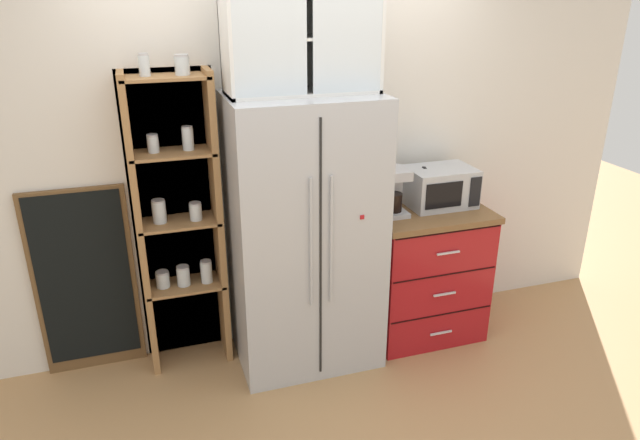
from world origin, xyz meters
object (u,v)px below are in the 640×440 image
object	(u,v)px
bottle_clear	(424,189)
chalkboard_menu	(85,282)
refrigerator	(305,235)
microwave	(440,187)
mug_red	(424,200)
mug_navy	(433,206)
bottle_amber	(422,188)
coffee_maker	(392,191)

from	to	relation	value
bottle_clear	chalkboard_menu	bearing A→B (deg)	175.15
refrigerator	chalkboard_menu	xyz separation A→B (m)	(-1.34, 0.29, -0.26)
microwave	mug_red	world-z (taller)	microwave
bottle_clear	mug_red	bearing A→B (deg)	-79.38
mug_red	chalkboard_menu	size ratio (longest dim) A/B	0.10
mug_red	bottle_clear	size ratio (longest dim) A/B	0.45
mug_navy	chalkboard_menu	size ratio (longest dim) A/B	0.10
bottle_clear	refrigerator	bearing A→B (deg)	-173.00
refrigerator	mug_navy	distance (m)	0.88
mug_navy	bottle_clear	distance (m)	0.16
mug_red	bottle_clear	bearing A→B (deg)	100.62
mug_navy	bottle_amber	bearing A→B (deg)	90.62
mug_navy	mug_red	distance (m)	0.13
chalkboard_menu	coffee_maker	bearing A→B (deg)	-7.65
mug_red	chalkboard_menu	xyz separation A→B (m)	(-2.21, 0.20, -0.36)
microwave	coffee_maker	bearing A→B (deg)	-173.62
microwave	mug_navy	bearing A→B (deg)	-133.57
coffee_maker	microwave	bearing A→B (deg)	6.38
microwave	coffee_maker	xyz separation A→B (m)	(-0.38, -0.04, 0.03)
coffee_maker	mug_navy	world-z (taller)	coffee_maker
coffee_maker	chalkboard_menu	world-z (taller)	coffee_maker
mug_navy	microwave	bearing A→B (deg)	46.43
coffee_maker	chalkboard_menu	size ratio (longest dim) A/B	0.25
refrigerator	bottle_amber	size ratio (longest dim) A/B	6.59
mug_navy	chalkboard_menu	xyz separation A→B (m)	(-2.21, 0.33, -0.36)
refrigerator	mug_red	distance (m)	0.88
mug_red	mug_navy	bearing A→B (deg)	-90.11
mug_red	coffee_maker	bearing A→B (deg)	-167.08
microwave	coffee_maker	distance (m)	0.38
coffee_maker	bottle_amber	size ratio (longest dim) A/B	1.17
refrigerator	mug_navy	size ratio (longest dim) A/B	14.33
bottle_amber	bottle_clear	bearing A→B (deg)	-90.00
coffee_maker	mug_navy	xyz separation A→B (m)	(0.27, -0.07, -0.11)
bottle_amber	mug_navy	bearing A→B (deg)	-89.38
microwave	bottle_amber	xyz separation A→B (m)	(-0.11, 0.05, -0.01)
mug_navy	bottle_clear	world-z (taller)	bottle_clear
bottle_clear	microwave	bearing A→B (deg)	-16.30
bottle_amber	refrigerator	bearing A→B (deg)	-171.91
mug_red	chalkboard_menu	distance (m)	2.24
chalkboard_menu	mug_red	bearing A→B (deg)	-5.11
microwave	bottle_clear	bearing A→B (deg)	163.70
refrigerator	chalkboard_menu	distance (m)	1.39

